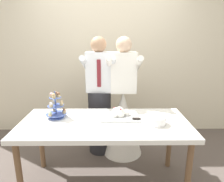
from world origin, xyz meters
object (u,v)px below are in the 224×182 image
at_px(person_bride, 123,115).
at_px(plate_stack, 156,120).
at_px(cupcake_stand, 56,107).
at_px(person_groom, 100,103).
at_px(dessert_table, 105,128).
at_px(main_cake_tray, 119,114).

bearing_deg(person_bride, plate_stack, -67.65).
distance_m(cupcake_stand, plate_stack, 1.10).
xyz_separation_m(cupcake_stand, person_groom, (0.45, 0.58, -0.15)).
height_order(dessert_table, person_groom, person_groom).
bearing_deg(dessert_table, person_bride, 70.13).
distance_m(main_cake_tray, person_groom, 0.64).
relative_size(cupcake_stand, main_cake_tray, 0.70).
xyz_separation_m(main_cake_tray, plate_stack, (0.37, -0.18, 0.00)).
bearing_deg(person_groom, person_bride, -7.66).
bearing_deg(plate_stack, cupcake_stand, 170.36).
bearing_deg(person_groom, cupcake_stand, -127.91).
bearing_deg(person_groom, plate_stack, -50.72).
bearing_deg(dessert_table, plate_stack, -6.32).
xyz_separation_m(dessert_table, plate_stack, (0.53, -0.06, 0.12)).
bearing_deg(person_groom, main_cake_tray, -66.72).
bearing_deg(cupcake_stand, person_groom, 52.09).
bearing_deg(cupcake_stand, main_cake_tray, -0.42).
bearing_deg(cupcake_stand, plate_stack, -9.64).
xyz_separation_m(cupcake_stand, plate_stack, (1.08, -0.18, -0.08)).
relative_size(dessert_table, person_groom, 1.08).
relative_size(main_cake_tray, plate_stack, 2.05).
distance_m(person_groom, person_bride, 0.37).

